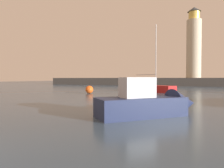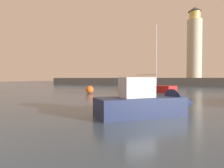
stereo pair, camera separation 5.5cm
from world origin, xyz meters
The scene contains 6 objects.
ground_plane centered at (0.00, 27.99, 0.00)m, with size 220.00×220.00×0.00m, color #384C60.
breakwater centered at (0.00, 55.99, 1.11)m, with size 76.80×6.16×2.22m, color #423F3D.
lighthouse centered at (5.79, 55.99, 11.09)m, with size 3.76×3.76×18.74m.
motorboat_0 centered at (4.36, 9.78, 0.67)m, with size 5.67×5.63×2.44m.
sailboat_moored centered at (0.17, 29.40, 0.56)m, with size 7.66×5.68×10.26m.
mooring_buoy centered at (-7.06, 22.54, 0.54)m, with size 1.08×1.08×1.08m, color #EA5919.
Camera 2 is at (6.57, -1.41, 2.08)m, focal length 31.91 mm.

